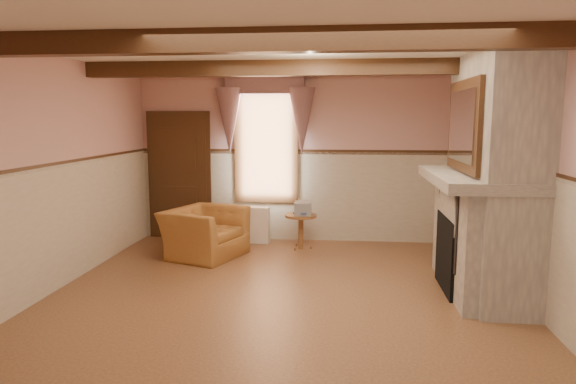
# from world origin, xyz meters

# --- Properties ---
(floor) EXTENTS (5.50, 6.00, 0.01)m
(floor) POSITION_xyz_m (0.00, 0.00, 0.00)
(floor) COLOR brown
(floor) RESTS_ON ground
(ceiling) EXTENTS (5.50, 6.00, 0.01)m
(ceiling) POSITION_xyz_m (0.00, 0.00, 2.80)
(ceiling) COLOR silver
(ceiling) RESTS_ON wall_back
(wall_back) EXTENTS (5.50, 0.02, 2.80)m
(wall_back) POSITION_xyz_m (0.00, 3.00, 1.40)
(wall_back) COLOR #CB958C
(wall_back) RESTS_ON floor
(wall_front) EXTENTS (5.50, 0.02, 2.80)m
(wall_front) POSITION_xyz_m (0.00, -3.00, 1.40)
(wall_front) COLOR #CB958C
(wall_front) RESTS_ON floor
(wall_left) EXTENTS (0.02, 6.00, 2.80)m
(wall_left) POSITION_xyz_m (-2.75, 0.00, 1.40)
(wall_left) COLOR #CB958C
(wall_left) RESTS_ON floor
(wall_right) EXTENTS (0.02, 6.00, 2.80)m
(wall_right) POSITION_xyz_m (2.75, 0.00, 1.40)
(wall_right) COLOR #CB958C
(wall_right) RESTS_ON floor
(wainscot) EXTENTS (5.50, 6.00, 1.50)m
(wainscot) POSITION_xyz_m (0.00, 0.00, 0.75)
(wainscot) COLOR beige
(wainscot) RESTS_ON floor
(chair_rail) EXTENTS (5.50, 6.00, 0.08)m
(chair_rail) POSITION_xyz_m (0.00, 0.00, 1.50)
(chair_rail) COLOR black
(chair_rail) RESTS_ON wainscot
(firebox) EXTENTS (0.20, 0.95, 0.90)m
(firebox) POSITION_xyz_m (2.00, 0.60, 0.45)
(firebox) COLOR black
(firebox) RESTS_ON floor
(armchair) EXTENTS (1.29, 1.38, 0.72)m
(armchair) POSITION_xyz_m (-1.36, 1.77, 0.36)
(armchair) COLOR #9E662D
(armchair) RESTS_ON floor
(side_table) EXTENTS (0.51, 0.51, 0.55)m
(side_table) POSITION_xyz_m (0.04, 2.37, 0.28)
(side_table) COLOR brown
(side_table) RESTS_ON floor
(book_stack) EXTENTS (0.28, 0.33, 0.20)m
(book_stack) POSITION_xyz_m (0.07, 2.39, 0.65)
(book_stack) COLOR #B7AD8C
(book_stack) RESTS_ON side_table
(radiator) EXTENTS (0.71, 0.24, 0.60)m
(radiator) POSITION_xyz_m (-0.86, 2.70, 0.30)
(radiator) COLOR silver
(radiator) RESTS_ON floor
(bowl) EXTENTS (0.31, 0.31, 0.07)m
(bowl) POSITION_xyz_m (2.24, 0.53, 1.46)
(bowl) COLOR brown
(bowl) RESTS_ON mantel
(mantel_clock) EXTENTS (0.14, 0.24, 0.20)m
(mantel_clock) POSITION_xyz_m (2.24, 1.40, 1.52)
(mantel_clock) COLOR black
(mantel_clock) RESTS_ON mantel
(oil_lamp) EXTENTS (0.11, 0.11, 0.28)m
(oil_lamp) POSITION_xyz_m (2.24, 1.26, 1.56)
(oil_lamp) COLOR gold
(oil_lamp) RESTS_ON mantel
(candle_red) EXTENTS (0.06, 0.06, 0.16)m
(candle_red) POSITION_xyz_m (2.24, 0.09, 1.50)
(candle_red) COLOR #AA1524
(candle_red) RESTS_ON mantel
(jar_yellow) EXTENTS (0.06, 0.06, 0.12)m
(jar_yellow) POSITION_xyz_m (2.24, 0.07, 1.48)
(jar_yellow) COLOR yellow
(jar_yellow) RESTS_ON mantel
(fireplace) EXTENTS (0.85, 2.00, 2.80)m
(fireplace) POSITION_xyz_m (2.42, 0.60, 1.40)
(fireplace) COLOR gray
(fireplace) RESTS_ON floor
(mantel) EXTENTS (1.05, 2.05, 0.12)m
(mantel) POSITION_xyz_m (2.24, 0.60, 1.36)
(mantel) COLOR gray
(mantel) RESTS_ON fireplace
(overmantel_mirror) EXTENTS (0.06, 1.44, 1.04)m
(overmantel_mirror) POSITION_xyz_m (2.06, 0.60, 1.97)
(overmantel_mirror) COLOR silver
(overmantel_mirror) RESTS_ON fireplace
(door) EXTENTS (1.10, 0.10, 2.10)m
(door) POSITION_xyz_m (-2.10, 2.94, 1.05)
(door) COLOR black
(door) RESTS_ON floor
(window) EXTENTS (1.06, 0.08, 2.02)m
(window) POSITION_xyz_m (-0.60, 2.97, 1.65)
(window) COLOR white
(window) RESTS_ON wall_back
(window_drapes) EXTENTS (1.30, 0.14, 1.40)m
(window_drapes) POSITION_xyz_m (-0.60, 2.88, 2.25)
(window_drapes) COLOR gray
(window_drapes) RESTS_ON wall_back
(ceiling_beam_front) EXTENTS (5.50, 0.18, 0.20)m
(ceiling_beam_front) POSITION_xyz_m (0.00, -1.20, 2.70)
(ceiling_beam_front) COLOR black
(ceiling_beam_front) RESTS_ON ceiling
(ceiling_beam_back) EXTENTS (5.50, 0.18, 0.20)m
(ceiling_beam_back) POSITION_xyz_m (0.00, 1.20, 2.70)
(ceiling_beam_back) COLOR black
(ceiling_beam_back) RESTS_ON ceiling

